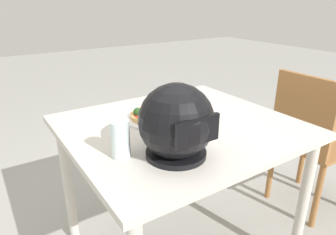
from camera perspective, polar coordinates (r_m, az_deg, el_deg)
dining_table at (r=1.43m, az=2.28°, el=-4.62°), size 1.01×0.91×0.75m
pizza_plate at (r=1.45m, az=-2.25°, el=-0.08°), size 0.30×0.30×0.01m
pizza at (r=1.44m, az=-2.26°, el=0.60°), size 0.24×0.24×0.06m
motorcycle_helmet at (r=1.07m, az=1.61°, el=-1.01°), size 0.27×0.27×0.27m
drinking_glass at (r=1.10m, az=-8.98°, el=-4.05°), size 0.07×0.07×0.14m
chair_side at (r=2.02m, az=24.89°, el=-3.41°), size 0.41×0.41×0.90m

